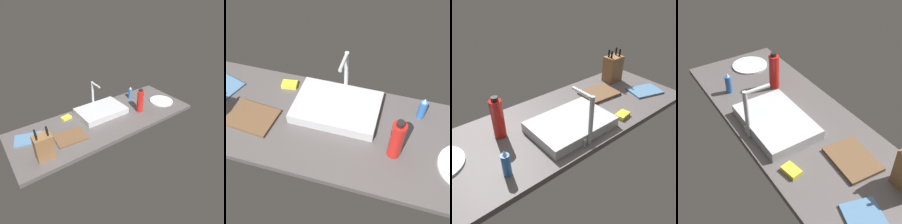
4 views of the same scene
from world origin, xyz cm
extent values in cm
cube|color=#514C4C|center=(0.00, 0.00, 1.75)|extent=(178.24, 64.21, 3.50)
cube|color=#B7BABF|center=(1.96, 10.86, 6.43)|extent=(46.31, 31.43, 5.86)
cylinder|color=#B7BABF|center=(2.82, 27.11, 17.64)|extent=(2.40, 2.40, 28.29)
cylinder|color=#B7BABF|center=(2.82, 20.28, 30.79)|extent=(2.00, 13.65, 2.00)
cylinder|color=#B7BABF|center=(6.32, 27.11, 5.50)|extent=(1.60, 1.60, 4.00)
cube|color=brown|center=(-65.54, -17.28, 13.34)|extent=(13.19, 9.91, 19.68)
cylinder|color=black|center=(-69.67, -19.21, 26.01)|extent=(1.41, 1.41, 5.66)
cylinder|color=black|center=(-69.03, -15.05, 26.01)|extent=(1.41, 1.41, 5.66)
cylinder|color=black|center=(-61.52, -19.13, 26.01)|extent=(1.41, 1.41, 5.66)
cylinder|color=black|center=(-61.13, -16.06, 26.01)|extent=(1.41, 1.41, 5.66)
cube|color=brown|center=(-40.57, -7.16, 4.40)|extent=(26.91, 21.45, 1.80)
cylinder|color=blue|center=(46.88, 19.10, 9.22)|extent=(4.07, 4.07, 11.43)
cone|color=silver|center=(46.88, 19.10, 16.33)|extent=(2.24, 2.24, 2.80)
cylinder|color=red|center=(36.42, -8.45, 14.67)|extent=(6.64, 6.64, 22.33)
cylinder|color=black|center=(36.42, -8.45, 26.93)|extent=(3.65, 3.65, 2.20)
cylinder|color=white|center=(70.05, -7.08, 4.10)|extent=(25.07, 25.07, 1.20)
cube|color=teal|center=(-69.83, 11.15, 4.10)|extent=(26.20, 21.87, 1.20)
cube|color=yellow|center=(-30.72, 21.99, 4.70)|extent=(9.87, 7.40, 2.40)
camera|label=1|loc=(-91.77, -138.36, 112.79)|focal=32.95mm
camera|label=2|loc=(31.39, -89.70, 123.81)|focal=45.95mm
camera|label=3|loc=(75.87, 94.80, 86.80)|focal=38.57mm
camera|label=4|loc=(-108.54, 72.82, 112.65)|focal=48.08mm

